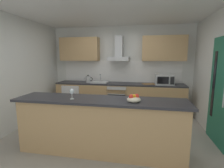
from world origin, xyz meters
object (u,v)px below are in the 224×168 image
at_px(sink, 100,82).
at_px(kettle, 88,79).
at_px(microwave, 164,79).
at_px(oven, 118,98).
at_px(refrigerator, 74,97).
at_px(chopping_board, 149,84).
at_px(fruit_bowl, 134,99).
at_px(range_hood, 119,53).
at_px(wine_glass, 72,92).

height_order(sink, kettle, sink).
bearing_deg(microwave, oven, 178.79).
distance_m(oven, microwave, 1.44).
distance_m(refrigerator, sink, 0.98).
distance_m(oven, refrigerator, 1.40).
height_order(oven, chopping_board, chopping_board).
distance_m(microwave, fruit_bowl, 2.36).
xyz_separation_m(microwave, fruit_bowl, (-0.72, -2.25, -0.03)).
relative_size(refrigerator, range_hood, 1.18).
bearing_deg(wine_glass, oven, 79.24).
xyz_separation_m(oven, sink, (-0.56, 0.01, 0.47)).
xyz_separation_m(refrigerator, sink, (0.84, 0.01, 0.50)).
bearing_deg(range_hood, wine_glass, -100.20).
relative_size(oven, kettle, 2.77).
height_order(sink, wine_glass, sink).
xyz_separation_m(sink, fruit_bowl, (1.16, -2.29, 0.09)).
xyz_separation_m(wine_glass, chopping_board, (1.32, 2.27, -0.18)).
relative_size(oven, fruit_bowl, 3.64).
height_order(kettle, range_hood, range_hood).
bearing_deg(range_hood, fruit_bowl, -76.06).
distance_m(sink, chopping_board, 1.45).
height_order(oven, microwave, microwave).
bearing_deg(fruit_bowl, microwave, 72.23).
bearing_deg(refrigerator, range_hood, 5.40).
bearing_deg(sink, wine_glass, -86.81).
xyz_separation_m(kettle, fruit_bowl, (1.51, -2.24, 0.01)).
relative_size(microwave, chopping_board, 1.47).
xyz_separation_m(fruit_bowl, chopping_board, (0.29, 2.25, -0.11)).
xyz_separation_m(refrigerator, wine_glass, (0.96, -2.29, 0.67)).
height_order(oven, range_hood, range_hood).
distance_m(kettle, chopping_board, 1.80).
bearing_deg(sink, kettle, -172.70).
bearing_deg(kettle, wine_glass, -78.07).
xyz_separation_m(range_hood, chopping_board, (0.89, -0.15, -0.88)).
height_order(microwave, range_hood, range_hood).
relative_size(oven, refrigerator, 0.94).
bearing_deg(microwave, sink, 178.82).
distance_m(oven, kettle, 1.06).
bearing_deg(kettle, fruit_bowl, -56.06).
height_order(range_hood, wine_glass, range_hood).
bearing_deg(sink, chopping_board, -1.37).
height_order(microwave, wine_glass, microwave).
distance_m(fruit_bowl, chopping_board, 2.27).
xyz_separation_m(kettle, range_hood, (0.91, 0.16, 0.78)).
bearing_deg(wine_glass, refrigerator, 112.83).
bearing_deg(range_hood, refrigerator, -174.60).
distance_m(range_hood, chopping_board, 1.26).
distance_m(oven, sink, 0.73).
height_order(oven, refrigerator, oven).
distance_m(microwave, sink, 1.89).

